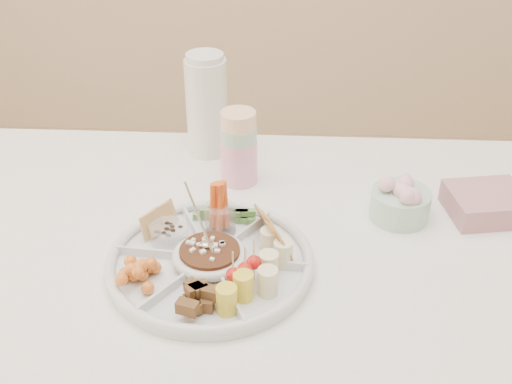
{
  "coord_description": "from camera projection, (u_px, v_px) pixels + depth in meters",
  "views": [
    {
      "loc": [
        0.1,
        -0.97,
        1.52
      ],
      "look_at": [
        0.04,
        0.06,
        0.87
      ],
      "focal_mm": 45.0,
      "sensor_mm": 36.0,
      "label": 1
    }
  ],
  "objects": [
    {
      "name": "party_tray",
      "position": [
        210.0,
        259.0,
        1.19
      ],
      "size": [
        0.41,
        0.41,
        0.04
      ],
      "primitive_type": "cylinder",
      "rotation": [
        0.0,
        0.0,
        -0.09
      ],
      "color": "white",
      "rests_on": "dining_table"
    },
    {
      "name": "bean_dip",
      "position": [
        210.0,
        256.0,
        1.18
      ],
      "size": [
        0.12,
        0.12,
        0.04
      ],
      "primitive_type": "cylinder",
      "rotation": [
        0.0,
        0.0,
        -0.09
      ],
      "color": "#45251A",
      "rests_on": "party_tray"
    },
    {
      "name": "tortillas",
      "position": [
        275.0,
        234.0,
        1.22
      ],
      "size": [
        0.11,
        0.11,
        0.06
      ],
      "primitive_type": null,
      "rotation": [
        0.0,
        0.0,
        -0.09
      ],
      "color": "#91592B",
      "rests_on": "party_tray"
    },
    {
      "name": "carrot_cucumber",
      "position": [
        223.0,
        202.0,
        1.27
      ],
      "size": [
        0.13,
        0.13,
        0.11
      ],
      "primitive_type": null,
      "rotation": [
        0.0,
        0.0,
        -0.09
      ],
      "color": "#E9561A",
      "rests_on": "party_tray"
    },
    {
      "name": "pita_raisins",
      "position": [
        160.0,
        224.0,
        1.24
      ],
      "size": [
        0.11,
        0.11,
        0.06
      ],
      "primitive_type": null,
      "rotation": [
        0.0,
        0.0,
        -0.09
      ],
      "color": "tan",
      "rests_on": "party_tray"
    },
    {
      "name": "cherries",
      "position": [
        140.0,
        270.0,
        1.14
      ],
      "size": [
        0.11,
        0.11,
        0.04
      ],
      "primitive_type": null,
      "rotation": [
        0.0,
        0.0,
        -0.09
      ],
      "color": "#D5670B",
      "rests_on": "party_tray"
    },
    {
      "name": "granola_chunks",
      "position": [
        194.0,
        301.0,
        1.07
      ],
      "size": [
        0.1,
        0.1,
        0.04
      ],
      "primitive_type": null,
      "rotation": [
        0.0,
        0.0,
        -0.09
      ],
      "color": "brown",
      "rests_on": "party_tray"
    },
    {
      "name": "banana_tomato",
      "position": [
        266.0,
        272.0,
        1.1
      ],
      "size": [
        0.13,
        0.13,
        0.1
      ],
      "primitive_type": null,
      "rotation": [
        0.0,
        0.0,
        -0.09
      ],
      "color": "#E7DF64",
      "rests_on": "party_tray"
    },
    {
      "name": "cup_stack",
      "position": [
        239.0,
        136.0,
        1.41
      ],
      "size": [
        0.1,
        0.1,
        0.23
      ],
      "primitive_type": "cylinder",
      "rotation": [
        0.0,
        0.0,
        -0.32
      ],
      "color": "beige",
      "rests_on": "dining_table"
    },
    {
      "name": "thermos",
      "position": [
        207.0,
        104.0,
        1.52
      ],
      "size": [
        0.13,
        0.13,
        0.26
      ],
      "primitive_type": "cylinder",
      "rotation": [
        0.0,
        0.0,
        0.38
      ],
      "color": "silver",
      "rests_on": "dining_table"
    },
    {
      "name": "flower_bowl",
      "position": [
        401.0,
        198.0,
        1.32
      ],
      "size": [
        0.13,
        0.13,
        0.09
      ],
      "primitive_type": "cylinder",
      "rotation": [
        0.0,
        0.0,
        -0.08
      ],
      "color": "#9FDBBE",
      "rests_on": "dining_table"
    },
    {
      "name": "napkin_stack",
      "position": [
        486.0,
        203.0,
        1.34
      ],
      "size": [
        0.18,
        0.16,
        0.05
      ],
      "primitive_type": "cube",
      "rotation": [
        0.0,
        0.0,
        0.17
      ],
      "color": "#B47882",
      "rests_on": "dining_table"
    }
  ]
}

